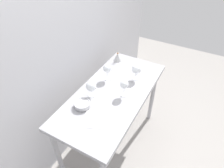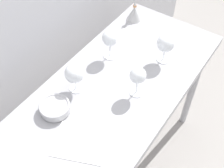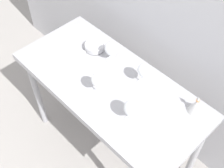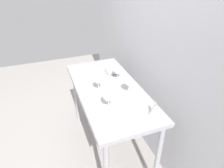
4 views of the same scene
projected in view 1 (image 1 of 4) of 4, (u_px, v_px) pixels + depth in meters
The scene contains 10 objects.
ground_plane at pixel (112, 143), 2.57m from camera, with size 6.00×6.00×0.00m, color #9D9893.
back_wall at pixel (68, 45), 1.92m from camera, with size 3.80×0.04×2.60m, color silver.
steel_counter at pixel (113, 99), 2.06m from camera, with size 1.40×0.65×0.90m.
wine_glass_near_center at pixel (124, 85), 1.88m from camera, with size 0.08×0.08×0.17m.
wine_glass_far_right at pixel (107, 69), 2.08m from camera, with size 0.09×0.09×0.18m.
wine_glass_near_right at pixel (136, 69), 2.09m from camera, with size 0.10×0.10×0.18m.
wine_glass_far_left at pixel (91, 87), 1.89m from camera, with size 0.10×0.10×0.17m.
tasting_sheet_upper at pixel (98, 120), 1.71m from camera, with size 0.19×0.24×0.00m, color white.
tasting_bowl at pixel (82, 104), 1.82m from camera, with size 0.15×0.15×0.05m.
decanter_funnel at pixel (118, 57), 2.41m from camera, with size 0.10×0.10×0.14m.
Camera 1 is at (-1.31, -0.71, 2.24)m, focal length 31.72 mm.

